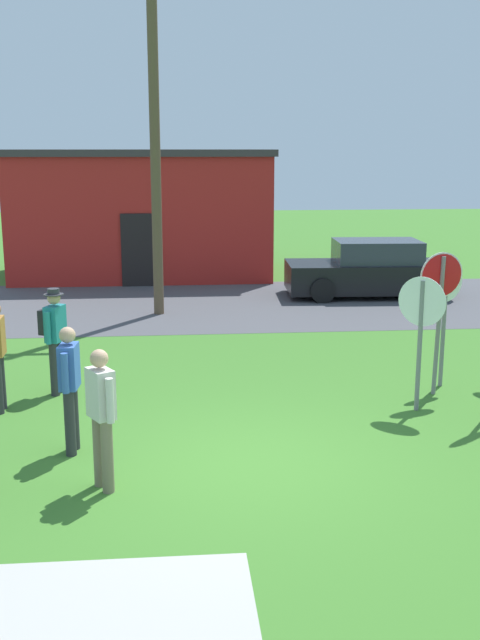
{
  "coord_description": "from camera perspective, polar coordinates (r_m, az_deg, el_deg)",
  "views": [
    {
      "loc": [
        -0.91,
        -8.97,
        3.9
      ],
      "look_at": [
        0.1,
        2.44,
        1.3
      ],
      "focal_mm": 42.49,
      "sensor_mm": 36.0,
      "label": 1
    }
  ],
  "objects": [
    {
      "name": "parked_car_on_street",
      "position": [
        20.72,
        9.71,
        3.68
      ],
      "size": [
        4.38,
        2.17,
        1.51
      ],
      "color": "black",
      "rests_on": "ground"
    },
    {
      "name": "utility_pole",
      "position": [
        17.99,
        -6.45,
        14.52
      ],
      "size": [
        1.8,
        0.24,
        8.57
      ],
      "color": "brown",
      "rests_on": "ground"
    },
    {
      "name": "person_on_left",
      "position": [
        10.03,
        -12.7,
        -4.63
      ],
      "size": [
        0.25,
        0.57,
        1.69
      ],
      "color": "#2D2D33",
      "rests_on": "ground"
    },
    {
      "name": "street_asphalt",
      "position": [
        19.39,
        -2.28,
        1.19
      ],
      "size": [
        60.0,
        6.4,
        0.01
      ],
      "primitive_type": "cube",
      "color": "#4C4C51",
      "rests_on": "ground"
    },
    {
      "name": "person_near_signs",
      "position": [
        8.89,
        -10.4,
        -6.8
      ],
      "size": [
        0.37,
        0.51,
        1.69
      ],
      "color": "#7A6B56",
      "rests_on": "ground"
    },
    {
      "name": "concrete_path",
      "position": [
        6.84,
        -13.04,
        -22.32
      ],
      "size": [
        3.2,
        2.4,
        0.01
      ],
      "primitive_type": "cube",
      "color": "#ADAAA3",
      "rests_on": "ground"
    },
    {
      "name": "building_background",
      "position": [
        24.12,
        -7.35,
        8.03
      ],
      "size": [
        7.92,
        4.62,
        3.87
      ],
      "color": "#B2231E",
      "rests_on": "ground"
    },
    {
      "name": "ground_plane",
      "position": [
        9.82,
        0.67,
        -10.61
      ],
      "size": [
        80.0,
        80.0,
        0.0
      ],
      "primitive_type": "plane",
      "color": "#3D7528"
    },
    {
      "name": "stop_sign_far_back",
      "position": [
        12.35,
        14.84,
        1.55
      ],
      "size": [
        0.73,
        0.17,
        2.33
      ],
      "color": "slate",
      "rests_on": "ground"
    },
    {
      "name": "stop_sign_center_cluster",
      "position": [
        12.88,
        15.17,
        1.17
      ],
      "size": [
        0.62,
        0.23,
        2.09
      ],
      "color": "slate",
      "rests_on": "ground"
    },
    {
      "name": "person_in_dark_shirt",
      "position": [
        12.49,
        -13.79,
        -0.97
      ],
      "size": [
        0.44,
        0.54,
        1.74
      ],
      "color": "#2D2D33",
      "rests_on": "ground"
    },
    {
      "name": "stop_sign_nearest",
      "position": [
        11.57,
        13.48,
        -0.02
      ],
      "size": [
        0.57,
        0.5,
        2.06
      ],
      "color": "slate",
      "rests_on": "ground"
    }
  ]
}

